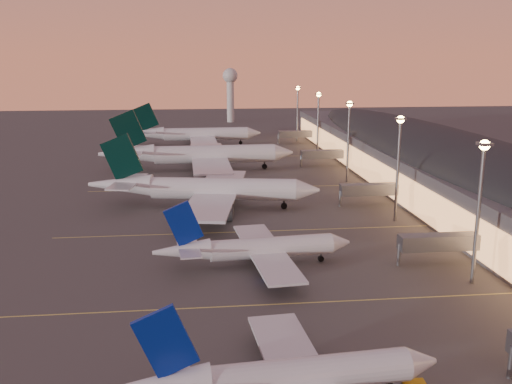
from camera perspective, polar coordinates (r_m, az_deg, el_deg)
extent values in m
plane|color=#484543|center=(99.90, 1.72, -9.96)|extent=(700.00, 700.00, 0.00)
cylinder|color=silver|center=(70.07, 5.58, -17.63)|extent=(23.91, 5.85, 4.03)
cone|color=silver|center=(74.70, 16.17, -16.03)|extent=(4.12, 4.31, 4.03)
cube|color=silver|center=(70.16, 4.62, -18.23)|extent=(9.48, 34.36, 0.44)
cylinder|color=navy|center=(77.22, 3.65, -16.19)|extent=(5.56, 3.43, 3.02)
cube|color=navy|center=(64.99, -9.02, -14.59)|extent=(7.41, 1.18, 8.74)
cube|color=silver|center=(67.28, -8.18, -18.04)|extent=(4.75, 12.47, 0.28)
cylinder|color=black|center=(73.41, 3.37, -18.58)|extent=(0.35, 0.35, 1.59)
cylinder|color=silver|center=(110.70, 1.58, -5.55)|extent=(24.19, 6.33, 4.07)
cone|color=silver|center=(114.54, 8.38, -5.04)|extent=(4.23, 4.42, 4.07)
cone|color=silver|center=(108.05, -7.46, -5.86)|extent=(11.14, 5.08, 4.07)
cube|color=silver|center=(110.68, 0.99, -5.94)|extent=(10.17, 34.79, 0.45)
cylinder|color=navy|center=(118.25, 0.55, -5.36)|extent=(5.67, 3.55, 3.05)
cylinder|color=navy|center=(104.46, 2.32, -7.97)|extent=(5.67, 3.55, 3.05)
cube|color=navy|center=(106.47, -7.26, -3.17)|extent=(7.48, 1.32, 8.83)
cube|color=silver|center=(107.95, -6.77, -5.52)|extent=(5.01, 12.65, 0.29)
cylinder|color=black|center=(114.26, 6.51, -6.53)|extent=(0.36, 0.36, 1.61)
cylinder|color=black|center=(114.34, 6.51, -6.64)|extent=(1.20, 0.82, 1.14)
cylinder|color=black|center=(113.86, 0.29, -6.51)|extent=(0.36, 0.36, 1.61)
cylinder|color=black|center=(113.94, 0.29, -6.62)|extent=(1.20, 0.82, 1.14)
cylinder|color=black|center=(108.65, 0.92, -7.52)|extent=(0.36, 0.36, 1.61)
cylinder|color=black|center=(108.73, 0.92, -7.63)|extent=(1.20, 0.82, 1.14)
cylinder|color=silver|center=(151.75, -3.27, 0.32)|extent=(38.87, 12.33, 5.81)
cone|color=silver|center=(150.75, 5.19, 0.19)|extent=(7.11, 6.79, 5.81)
cone|color=silver|center=(157.33, -13.41, 0.71)|extent=(18.10, 8.71, 5.81)
cube|color=silver|center=(152.21, -3.96, -0.05)|extent=(20.65, 57.27, 0.64)
cylinder|color=slate|center=(164.45, -2.96, 0.29)|extent=(9.30, 5.79, 4.36)
cylinder|color=slate|center=(140.68, -4.09, -2.01)|extent=(9.30, 5.79, 4.36)
cube|color=black|center=(155.64, -13.25, 3.40)|extent=(11.44, 2.83, 12.90)
cube|color=silver|center=(156.55, -12.69, 1.01)|extent=(9.58, 20.99, 0.41)
cylinder|color=black|center=(151.68, 2.82, -1.27)|extent=(0.54, 0.54, 2.32)
cylinder|color=black|center=(151.77, 2.82, -1.40)|extent=(1.78, 1.28, 1.63)
cylinder|color=black|center=(157.02, -4.19, -0.78)|extent=(0.54, 0.54, 2.32)
cylinder|color=black|center=(157.11, -4.19, -0.90)|extent=(1.78, 1.28, 1.63)
cylinder|color=black|center=(149.22, -4.61, -1.54)|extent=(0.54, 0.54, 2.32)
cylinder|color=black|center=(149.32, -4.61, -1.67)|extent=(1.78, 1.28, 1.63)
cylinder|color=silver|center=(202.77, -4.13, 3.80)|extent=(42.42, 7.08, 6.40)
cone|color=silver|center=(205.52, 2.75, 3.95)|extent=(6.93, 6.51, 6.40)
cone|color=silver|center=(203.35, -12.82, 3.75)|extent=(19.21, 6.71, 6.40)
cube|color=silver|center=(202.86, -4.70, 3.47)|extent=(13.28, 62.06, 0.70)
cylinder|color=slate|center=(216.69, -4.49, 3.54)|extent=(9.63, 4.95, 4.80)
cylinder|color=slate|center=(189.96, -4.09, 2.14)|extent=(9.63, 4.95, 4.80)
cube|color=black|center=(202.08, -12.67, 6.07)|extent=(12.64, 1.16, 14.20)
cube|color=silver|center=(202.98, -12.18, 4.04)|extent=(7.18, 22.38, 0.45)
cylinder|color=black|center=(205.26, 0.86, 2.68)|extent=(0.52, 0.52, 2.56)
cylinder|color=black|center=(205.33, 0.86, 2.58)|extent=(1.81, 1.15, 1.79)
cylinder|color=black|center=(207.81, -5.12, 2.76)|extent=(0.52, 0.52, 2.56)
cylinder|color=black|center=(207.89, -5.11, 2.66)|extent=(1.81, 1.15, 1.79)
cylinder|color=black|center=(199.02, -5.01, 2.29)|extent=(0.52, 0.52, 2.56)
cylinder|color=black|center=(199.10, -5.01, 2.18)|extent=(1.81, 1.15, 1.79)
cylinder|color=silver|center=(260.87, -5.03, 5.80)|extent=(37.78, 6.59, 5.69)
cone|color=silver|center=(262.77, -0.24, 5.91)|extent=(6.21, 5.84, 5.69)
cone|color=silver|center=(260.97, -11.06, 5.77)|extent=(17.14, 6.10, 5.69)
cube|color=silver|center=(260.93, -5.42, 5.58)|extent=(12.24, 55.28, 0.63)
cylinder|color=slate|center=(273.22, -5.27, 5.53)|extent=(8.60, 4.47, 4.27)
cylinder|color=slate|center=(249.28, -5.02, 4.77)|extent=(8.60, 4.47, 4.27)
cube|color=black|center=(260.07, -10.95, 7.38)|extent=(11.25, 1.12, 12.64)
cube|color=silver|center=(260.75, -10.62, 5.97)|extent=(6.54, 19.95, 0.40)
cylinder|color=black|center=(262.62, -1.55, 5.02)|extent=(0.47, 0.47, 2.28)
cylinder|color=black|center=(262.67, -1.55, 4.95)|extent=(1.62, 1.03, 1.59)
cylinder|color=black|center=(265.25, -5.71, 5.05)|extent=(0.47, 0.47, 2.28)
cylinder|color=black|center=(265.30, -5.71, 4.97)|extent=(1.62, 1.03, 1.59)
cylinder|color=black|center=(257.37, -5.64, 4.79)|extent=(0.47, 0.47, 2.28)
cylinder|color=black|center=(257.42, -5.64, 4.71)|extent=(1.62, 1.03, 1.59)
cube|color=#4A4A4F|center=(182.77, 18.06, 2.17)|extent=(40.00, 255.00, 12.00)
ellipsoid|color=black|center=(181.76, 18.20, 4.03)|extent=(39.00, 253.00, 10.92)
cube|color=#F09F5C|center=(175.65, 12.01, 1.78)|extent=(0.40, 244.80, 8.00)
cylinder|color=slate|center=(81.34, 24.13, -15.28)|extent=(0.70, 0.70, 4.40)
cube|color=slate|center=(116.60, 17.86, -4.78)|extent=(16.00, 3.20, 3.00)
cylinder|color=slate|center=(114.35, 14.10, -6.11)|extent=(0.70, 0.70, 4.40)
cube|color=slate|center=(157.12, 11.27, 0.26)|extent=(16.00, 3.20, 3.00)
cylinder|color=slate|center=(155.45, 8.42, -0.64)|extent=(0.70, 0.70, 4.40)
cube|color=slate|center=(211.07, 6.67, 3.78)|extent=(16.00, 3.20, 3.00)
cylinder|color=slate|center=(209.83, 4.52, 3.13)|extent=(0.70, 0.70, 4.40)
cube|color=slate|center=(265.31, 3.98, 5.82)|extent=(16.00, 3.20, 3.00)
cylinder|color=slate|center=(264.33, 2.26, 5.31)|extent=(0.70, 0.70, 4.40)
cylinder|color=slate|center=(106.64, 21.31, -2.26)|extent=(0.70, 0.70, 25.00)
cube|color=slate|center=(104.13, 21.91, 4.48)|extent=(2.20, 2.20, 0.50)
sphere|color=#FFC957|center=(104.15, 21.90, 4.38)|extent=(1.80, 1.80, 1.80)
cylinder|color=slate|center=(142.24, 13.98, 2.04)|extent=(0.70, 0.70, 25.00)
cube|color=slate|center=(140.36, 14.28, 7.12)|extent=(2.20, 2.20, 0.50)
sphere|color=#FFC957|center=(140.38, 14.27, 7.04)|extent=(1.80, 1.80, 1.80)
cylinder|color=slate|center=(184.45, 9.21, 4.82)|extent=(0.70, 0.70, 25.00)
cube|color=slate|center=(183.01, 9.36, 8.75)|extent=(2.20, 2.20, 0.50)
sphere|color=#FFC957|center=(183.02, 9.35, 8.69)|extent=(1.80, 1.80, 1.80)
cylinder|color=slate|center=(227.74, 6.21, 6.53)|extent=(0.70, 0.70, 25.00)
cube|color=slate|center=(226.57, 6.29, 9.72)|extent=(2.20, 2.20, 0.50)
sphere|color=#FFC957|center=(226.58, 6.29, 9.67)|extent=(1.80, 1.80, 1.80)
cylinder|color=slate|center=(271.58, 4.16, 7.69)|extent=(0.70, 0.70, 25.00)
cube|color=slate|center=(270.60, 4.21, 10.37)|extent=(2.20, 2.20, 0.50)
sphere|color=#FFC957|center=(270.61, 4.21, 10.32)|extent=(1.80, 1.80, 1.80)
cylinder|color=silver|center=(352.50, -2.57, 9.12)|extent=(4.40, 4.40, 26.00)
sphere|color=silver|center=(351.68, -2.60, 11.55)|extent=(9.00, 9.00, 9.00)
cube|color=#D8C659|center=(95.38, 2.14, -11.14)|extent=(90.00, 0.36, 0.00)
cube|color=#D8C659|center=(132.50, -0.39, -3.97)|extent=(90.00, 0.36, 0.00)
cube|color=#D8C659|center=(175.77, -1.90, 0.41)|extent=(90.00, 0.36, 0.00)
cube|color=#D8C659|center=(229.57, -2.97, 3.50)|extent=(90.00, 0.36, 0.00)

